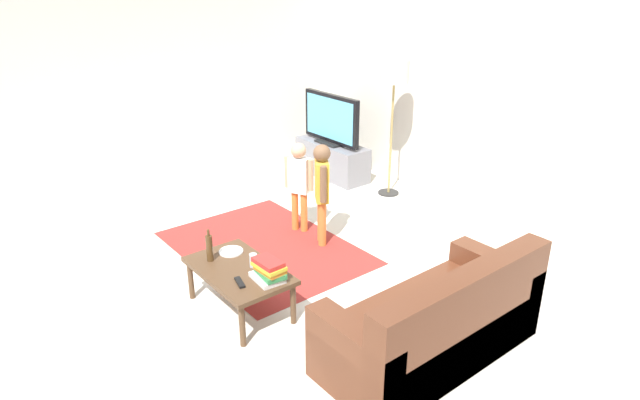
# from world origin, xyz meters

# --- Properties ---
(ground) EXTENTS (7.80, 7.80, 0.00)m
(ground) POSITION_xyz_m (0.00, 0.00, 0.00)
(ground) COLOR beige
(wall_back) EXTENTS (6.00, 0.12, 2.70)m
(wall_back) POSITION_xyz_m (0.00, 3.00, 1.35)
(wall_back) COLOR silver
(wall_back) RESTS_ON ground
(wall_left) EXTENTS (0.12, 6.00, 2.70)m
(wall_left) POSITION_xyz_m (-3.00, 0.00, 1.35)
(wall_left) COLOR silver
(wall_left) RESTS_ON ground
(area_rug) EXTENTS (2.20, 1.60, 0.01)m
(area_rug) POSITION_xyz_m (-0.53, 0.25, 0.00)
(area_rug) COLOR #9E2D28
(area_rug) RESTS_ON ground
(tv_stand) EXTENTS (1.20, 0.44, 0.50)m
(tv_stand) POSITION_xyz_m (-1.85, 2.30, 0.24)
(tv_stand) COLOR slate
(tv_stand) RESTS_ON ground
(tv) EXTENTS (1.10, 0.28, 0.71)m
(tv) POSITION_xyz_m (-1.85, 2.28, 0.85)
(tv) COLOR black
(tv) RESTS_ON tv_stand
(couch) EXTENTS (0.80, 1.80, 0.86)m
(couch) POSITION_xyz_m (1.85, 0.27, 0.29)
(couch) COLOR brown
(couch) RESTS_ON ground
(floor_lamp) EXTENTS (0.36, 0.36, 1.78)m
(floor_lamp) POSITION_xyz_m (-0.82, 2.45, 1.54)
(floor_lamp) COLOR #262626
(floor_lamp) RESTS_ON ground
(child_near_tv) EXTENTS (0.32, 0.22, 1.05)m
(child_near_tv) POSITION_xyz_m (-0.66, 0.82, 0.63)
(child_near_tv) COLOR orange
(child_near_tv) RESTS_ON ground
(child_center) EXTENTS (0.33, 0.25, 1.13)m
(child_center) POSITION_xyz_m (-0.24, 0.82, 0.68)
(child_center) COLOR orange
(child_center) RESTS_ON ground
(coffee_table) EXTENTS (1.00, 0.60, 0.42)m
(coffee_table) POSITION_xyz_m (0.33, -0.57, 0.37)
(coffee_table) COLOR #513823
(coffee_table) RESTS_ON ground
(book_stack) EXTENTS (0.31, 0.24, 0.19)m
(book_stack) POSITION_xyz_m (0.65, -0.46, 0.51)
(book_stack) COLOR white
(book_stack) RESTS_ON coffee_table
(bottle) EXTENTS (0.06, 0.06, 0.30)m
(bottle) POSITION_xyz_m (0.05, -0.69, 0.55)
(bottle) COLOR #4C3319
(bottle) RESTS_ON coffee_table
(tv_remote) EXTENTS (0.18, 0.09, 0.02)m
(tv_remote) POSITION_xyz_m (0.55, -0.69, 0.43)
(tv_remote) COLOR black
(tv_remote) RESTS_ON coffee_table
(soda_can) EXTENTS (0.07, 0.07, 0.12)m
(soda_can) POSITION_xyz_m (0.38, -0.45, 0.48)
(soda_can) COLOR silver
(soda_can) RESTS_ON coffee_table
(plate) EXTENTS (0.22, 0.22, 0.02)m
(plate) POSITION_xyz_m (0.03, -0.47, 0.43)
(plate) COLOR white
(plate) RESTS_ON coffee_table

